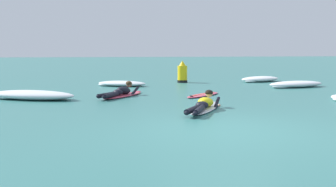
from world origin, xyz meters
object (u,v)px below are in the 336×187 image
(channel_marker_buoy, at_px, (182,74))
(drifting_surfboard, at_px, (203,95))
(surfer_far, at_px, (122,93))
(surfer_near, at_px, (204,105))

(channel_marker_buoy, bearing_deg, drifting_surfboard, -93.85)
(surfer_far, distance_m, drifting_surfboard, 2.78)
(surfer_near, height_order, surfer_far, same)
(surfer_far, bearing_deg, surfer_near, -60.07)
(surfer_near, distance_m, surfer_far, 4.02)
(surfer_near, height_order, drifting_surfboard, surfer_near)
(surfer_far, distance_m, channel_marker_buoy, 6.21)
(drifting_surfboard, bearing_deg, surfer_far, 174.96)
(surfer_far, relative_size, channel_marker_buoy, 2.38)
(surfer_near, bearing_deg, drifting_surfboard, 76.71)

